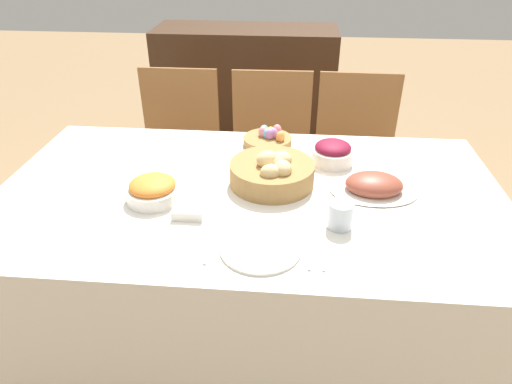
{
  "coord_description": "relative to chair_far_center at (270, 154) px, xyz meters",
  "views": [
    {
      "loc": [
        0.14,
        -1.38,
        1.58
      ],
      "look_at": [
        0.03,
        -0.08,
        0.8
      ],
      "focal_mm": 32.0,
      "sensor_mm": 36.0,
      "label": 1
    }
  ],
  "objects": [
    {
      "name": "fork",
      "position": [
        -0.11,
        -1.15,
        0.26
      ],
      "size": [
        0.02,
        0.17,
        0.0
      ],
      "rotation": [
        0.0,
        0.0,
        -0.06
      ],
      "color": "silver",
      "rests_on": "dining_table"
    },
    {
      "name": "chair_far_right",
      "position": [
        0.45,
        0.0,
        0.0
      ],
      "size": [
        0.43,
        0.43,
        0.91
      ],
      "rotation": [
        0.0,
        0.0,
        -0.02
      ],
      "color": "brown",
      "rests_on": "ground"
    },
    {
      "name": "ground_plane",
      "position": [
        -0.03,
        -0.82,
        -0.5
      ],
      "size": [
        12.0,
        12.0,
        0.0
      ],
      "primitive_type": "plane",
      "color": "#937551"
    },
    {
      "name": "butter_dish",
      "position": [
        -0.21,
        -1.0,
        0.28
      ],
      "size": [
        0.1,
        0.06,
        0.03
      ],
      "color": "silver",
      "rests_on": "dining_table"
    },
    {
      "name": "knife",
      "position": [
        0.18,
        -1.15,
        0.26
      ],
      "size": [
        0.02,
        0.17,
        0.0
      ],
      "rotation": [
        0.0,
        0.0,
        -0.06
      ],
      "color": "silver",
      "rests_on": "dining_table"
    },
    {
      "name": "spoon",
      "position": [
        0.21,
        -1.15,
        0.26
      ],
      "size": [
        0.02,
        0.17,
        0.0
      ],
      "rotation": [
        0.0,
        0.0,
        0.06
      ],
      "color": "silver",
      "rests_on": "dining_table"
    },
    {
      "name": "dining_table",
      "position": [
        -0.03,
        -0.82,
        -0.12
      ],
      "size": [
        1.79,
        1.01,
        0.76
      ],
      "color": "white",
      "rests_on": "ground"
    },
    {
      "name": "sideboard",
      "position": [
        -0.21,
        0.78,
        -0.0
      ],
      "size": [
        1.16,
        0.44,
        0.99
      ],
      "color": "#3D2616",
      "rests_on": "ground"
    },
    {
      "name": "ham_platter",
      "position": [
        0.41,
        -0.79,
        0.28
      ],
      "size": [
        0.31,
        0.21,
        0.07
      ],
      "color": "silver",
      "rests_on": "dining_table"
    },
    {
      "name": "beet_salad_bowl",
      "position": [
        0.27,
        -0.58,
        0.3
      ],
      "size": [
        0.16,
        0.16,
        0.09
      ],
      "color": "silver",
      "rests_on": "dining_table"
    },
    {
      "name": "dinner_plate",
      "position": [
        0.04,
        -1.15,
        0.26
      ],
      "size": [
        0.24,
        0.24,
        0.01
      ],
      "color": "silver",
      "rests_on": "dining_table"
    },
    {
      "name": "chair_far_center",
      "position": [
        0.0,
        0.0,
        0.0
      ],
      "size": [
        0.43,
        0.43,
        0.91
      ],
      "rotation": [
        0.0,
        0.0,
        0.02
      ],
      "color": "brown",
      "rests_on": "ground"
    },
    {
      "name": "chair_far_left",
      "position": [
        -0.5,
        0.0,
        0.0
      ],
      "size": [
        0.42,
        0.42,
        0.91
      ],
      "rotation": [
        0.0,
        0.0,
        0.0
      ],
      "color": "brown",
      "rests_on": "ground"
    },
    {
      "name": "bread_basket",
      "position": [
        0.05,
        -0.76,
        0.31
      ],
      "size": [
        0.3,
        0.3,
        0.13
      ],
      "color": "#9E7542",
      "rests_on": "dining_table"
    },
    {
      "name": "drinking_cup",
      "position": [
        0.27,
        -1.01,
        0.3
      ],
      "size": [
        0.08,
        0.08,
        0.09
      ],
      "color": "silver",
      "rests_on": "dining_table"
    },
    {
      "name": "egg_basket",
      "position": [
        0.01,
        -0.43,
        0.29
      ],
      "size": [
        0.2,
        0.2,
        0.08
      ],
      "color": "#9E7542",
      "rests_on": "dining_table"
    },
    {
      "name": "carrot_bowl",
      "position": [
        -0.35,
        -0.91,
        0.3
      ],
      "size": [
        0.18,
        0.18,
        0.08
      ],
      "color": "silver",
      "rests_on": "dining_table"
    }
  ]
}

